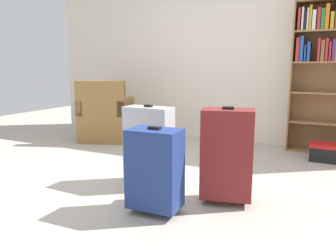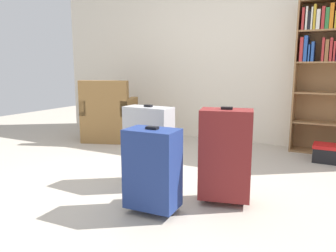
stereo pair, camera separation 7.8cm
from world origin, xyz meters
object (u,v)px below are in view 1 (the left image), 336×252
(bookshelf, at_px, (332,60))
(storage_box, at_px, (331,152))
(suitcase_navy_blue, at_px, (155,169))
(suitcase_dark_red, at_px, (227,154))
(armchair, at_px, (106,119))
(mug, at_px, (140,140))
(suitcase_silver, at_px, (149,144))

(bookshelf, distance_m, storage_box, 1.15)
(suitcase_navy_blue, bearing_deg, suitcase_dark_red, 45.18)
(bookshelf, xyz_separation_m, storage_box, (0.08, -0.43, -1.07))
(armchair, bearing_deg, suitcase_navy_blue, -45.41)
(mug, height_order, storage_box, storage_box)
(storage_box, xyz_separation_m, suitcase_navy_blue, (-1.18, -2.12, 0.24))
(bookshelf, relative_size, suitcase_navy_blue, 2.84)
(bookshelf, relative_size, suitcase_dark_red, 2.40)
(storage_box, bearing_deg, suitcase_navy_blue, -119.05)
(bookshelf, bearing_deg, suitcase_navy_blue, -113.34)
(mug, height_order, suitcase_navy_blue, suitcase_navy_blue)
(armchair, bearing_deg, suitcase_dark_red, -32.68)
(suitcase_navy_blue, xyz_separation_m, suitcase_dark_red, (0.42, 0.42, 0.06))
(storage_box, xyz_separation_m, suitcase_dark_red, (-0.75, -1.69, 0.30))
(armchair, distance_m, suitcase_dark_red, 2.71)
(bookshelf, height_order, suitcase_dark_red, bookshelf)
(suitcase_silver, distance_m, suitcase_dark_red, 0.78)
(suitcase_silver, height_order, suitcase_dark_red, suitcase_dark_red)
(suitcase_dark_red, bearing_deg, suitcase_navy_blue, -134.82)
(suitcase_silver, bearing_deg, armchair, 137.80)
(armchair, xyz_separation_m, suitcase_dark_red, (2.28, -1.47, 0.09))
(suitcase_navy_blue, relative_size, suitcase_silver, 0.88)
(suitcase_navy_blue, bearing_deg, storage_box, 60.95)
(mug, bearing_deg, armchair, -179.47)
(suitcase_navy_blue, distance_m, suitcase_dark_red, 0.60)
(armchair, bearing_deg, bookshelf, 12.52)
(bookshelf, height_order, suitcase_navy_blue, bookshelf)
(mug, height_order, suitcase_silver, suitcase_silver)
(storage_box, height_order, suitcase_dark_red, suitcase_dark_red)
(suitcase_navy_blue, height_order, suitcase_dark_red, suitcase_dark_red)
(mug, xyz_separation_m, suitcase_navy_blue, (1.28, -1.89, 0.30))
(armchair, distance_m, mug, 0.64)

